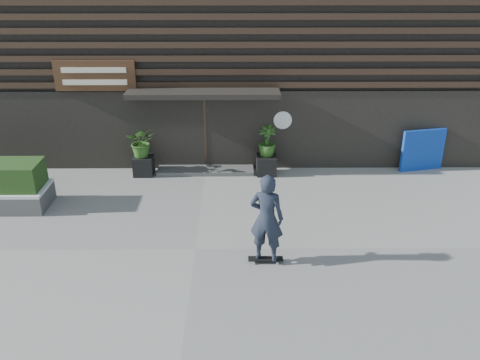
{
  "coord_description": "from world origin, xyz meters",
  "views": [
    {
      "loc": [
        0.96,
        -10.29,
        6.37
      ],
      "look_at": [
        1.06,
        1.48,
        1.1
      ],
      "focal_mm": 38.43,
      "sensor_mm": 36.0,
      "label": 1
    }
  ],
  "objects_px": {
    "planter_pot_right": "(266,165)",
    "planter_pot_left": "(144,165)",
    "blue_tarp": "(423,150)",
    "skateboarder": "(267,218)"
  },
  "relations": [
    {
      "from": "planter_pot_left",
      "to": "blue_tarp",
      "type": "bearing_deg",
      "value": 1.97
    },
    {
      "from": "blue_tarp",
      "to": "skateboarder",
      "type": "relative_size",
      "value": 0.67
    },
    {
      "from": "planter_pot_left",
      "to": "blue_tarp",
      "type": "height_order",
      "value": "blue_tarp"
    },
    {
      "from": "blue_tarp",
      "to": "skateboarder",
      "type": "xyz_separation_m",
      "value": [
        -5.2,
        -5.26,
        0.44
      ]
    },
    {
      "from": "blue_tarp",
      "to": "planter_pot_right",
      "type": "bearing_deg",
      "value": 171.16
    },
    {
      "from": "planter_pot_left",
      "to": "blue_tarp",
      "type": "relative_size",
      "value": 0.42
    },
    {
      "from": "planter_pot_right",
      "to": "blue_tarp",
      "type": "xyz_separation_m",
      "value": [
        4.91,
        0.3,
        0.36
      ]
    },
    {
      "from": "planter_pot_right",
      "to": "planter_pot_left",
      "type": "bearing_deg",
      "value": 180.0
    },
    {
      "from": "planter_pot_left",
      "to": "planter_pot_right",
      "type": "xyz_separation_m",
      "value": [
        3.8,
        0.0,
        0.0
      ]
    },
    {
      "from": "planter_pot_right",
      "to": "skateboarder",
      "type": "xyz_separation_m",
      "value": [
        -0.29,
        -4.96,
        0.81
      ]
    }
  ]
}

